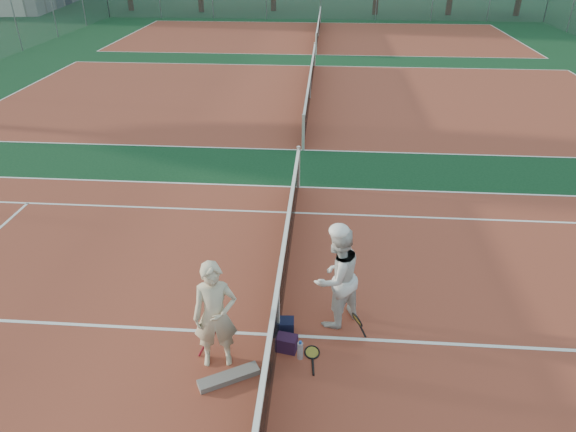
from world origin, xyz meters
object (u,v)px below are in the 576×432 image
at_px(sports_bag_navy, 283,327).
at_px(sports_bag_purple, 287,343).
at_px(net_main, 278,310).
at_px(racket_black_held, 357,327).
at_px(racket_spare, 312,352).
at_px(water_bottle, 300,351).
at_px(racket_red, 212,339).
at_px(player_b, 337,277).
at_px(player_a, 215,316).

distance_m(sports_bag_navy, sports_bag_purple, 0.38).
xyz_separation_m(net_main, racket_black_held, (1.23, -0.04, -0.23)).
relative_size(racket_spare, sports_bag_purple, 1.90).
bearing_deg(water_bottle, racket_black_held, 27.24).
distance_m(racket_red, water_bottle, 1.35).
relative_size(player_b, racket_red, 3.33).
distance_m(racket_black_held, racket_spare, 0.79).
height_order(player_a, racket_red, player_a).
bearing_deg(sports_bag_navy, player_a, -143.22).
distance_m(racket_red, sports_bag_purple, 1.14).
xyz_separation_m(net_main, sports_bag_navy, (0.08, 0.06, -0.38)).
bearing_deg(sports_bag_purple, sports_bag_navy, 102.33).
height_order(racket_spare, sports_bag_navy, sports_bag_navy).
xyz_separation_m(player_a, racket_black_held, (2.07, 0.59, -0.60)).
xyz_separation_m(racket_black_held, sports_bag_purple, (-1.07, -0.27, -0.15)).
relative_size(racket_red, racket_spare, 0.89).
height_order(racket_red, water_bottle, racket_red).
xyz_separation_m(racket_black_held, water_bottle, (-0.86, -0.44, -0.13)).
height_order(player_a, player_b, player_b).
height_order(player_a, sports_bag_navy, player_a).
bearing_deg(racket_red, net_main, -3.74).
bearing_deg(player_a, player_b, 20.79).
distance_m(racket_black_held, water_bottle, 0.97).
distance_m(racket_spare, water_bottle, 0.26).
bearing_deg(racket_spare, net_main, 52.73).
relative_size(racket_black_held, sports_bag_navy, 1.65).
bearing_deg(sports_bag_navy, racket_spare, -41.08).
xyz_separation_m(sports_bag_navy, sports_bag_purple, (0.08, -0.37, -0.01)).
distance_m(player_b, sports_bag_purple, 1.29).
bearing_deg(player_a, water_bottle, -3.41).
height_order(net_main, player_a, player_a).
distance_m(net_main, water_bottle, 0.71).
bearing_deg(player_a, net_main, 26.40).
height_order(player_b, racket_spare, player_b).
relative_size(racket_black_held, water_bottle, 1.86).
bearing_deg(racket_spare, racket_red, 88.67).
bearing_deg(net_main, sports_bag_navy, 37.86).
xyz_separation_m(racket_spare, water_bottle, (-0.18, -0.12, 0.14)).
relative_size(player_b, sports_bag_navy, 5.27).
bearing_deg(player_b, sports_bag_navy, -19.19).
xyz_separation_m(racket_black_held, racket_spare, (-0.68, -0.32, -0.26)).
bearing_deg(racket_black_held, racket_red, -22.17).
relative_size(racket_black_held, sports_bag_purple, 1.77).
bearing_deg(sports_bag_purple, player_b, 44.70).
distance_m(player_a, sports_bag_purple, 1.29).
bearing_deg(water_bottle, player_b, 59.98).
distance_m(player_b, racket_red, 2.15).
xyz_separation_m(racket_red, racket_spare, (1.52, 0.09, -0.25)).
bearing_deg(net_main, racket_red, -155.28).
bearing_deg(racket_red, player_b, -3.53).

